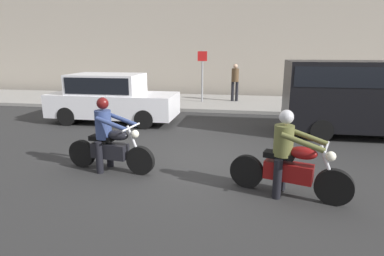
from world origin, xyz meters
The scene contains 8 objects.
ground_plane centered at (0.00, 0.00, 0.00)m, with size 80.00×80.00×0.00m, color #272727.
sidewalk_slab centered at (0.00, 8.00, 0.07)m, with size 40.00×4.40×0.14m, color gray.
motorcycle_with_rider_olive centered at (1.93, -1.49, 0.64)m, with size 2.09×0.90×1.56m.
motorcycle_with_rider_denim_blue centered at (-1.71, -0.91, 0.65)m, with size 2.05×0.73×1.60m.
parked_van_black centered at (4.85, 3.11, 1.30)m, with size 5.00×1.96×2.23m.
parked_sedan_white centered at (-3.62, 3.55, 0.88)m, with size 4.48×1.82×1.72m.
street_sign_post centered at (-0.93, 7.77, 1.58)m, with size 0.44×0.08×2.36m.
pedestrian_bystander centered at (0.58, 8.20, 1.17)m, with size 0.34×0.34×1.75m.
Camera 1 is at (1.16, -6.94, 2.57)m, focal length 29.41 mm.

